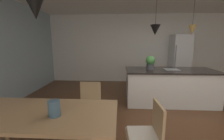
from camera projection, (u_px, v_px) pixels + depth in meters
name	position (u px, v px, depth m)	size (l,w,h in m)	color
ground_plane	(180.00, 125.00, 2.86)	(10.00, 8.40, 0.04)	brown
wall_back_kitchen	(150.00, 49.00, 5.81)	(10.00, 0.12, 2.70)	white
dining_table	(43.00, 117.00, 1.79)	(1.84, 0.88, 0.73)	tan
chair_kitchen_end	(147.00, 134.00, 1.76)	(0.42, 0.42, 0.87)	tan
chair_far_right	(90.00, 105.00, 2.60)	(0.42, 0.42, 0.87)	tan
kitchen_island	(169.00, 86.00, 3.82)	(2.30, 0.97, 0.91)	white
refrigerator	(180.00, 60.00, 5.44)	(0.65, 0.67, 1.90)	silver
pendant_over_table	(35.00, 8.00, 1.55)	(0.19, 0.19, 0.87)	black
pendant_over_island_main	(155.00, 30.00, 3.58)	(0.25, 0.25, 0.92)	black
pendant_over_island_aux	(192.00, 30.00, 3.53)	(0.19, 0.19, 0.91)	black
potted_plant_on_island	(150.00, 62.00, 3.73)	(0.24, 0.24, 0.36)	#4C4C51
vase_on_dining_table	(54.00, 108.00, 1.67)	(0.14, 0.14, 0.19)	slate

